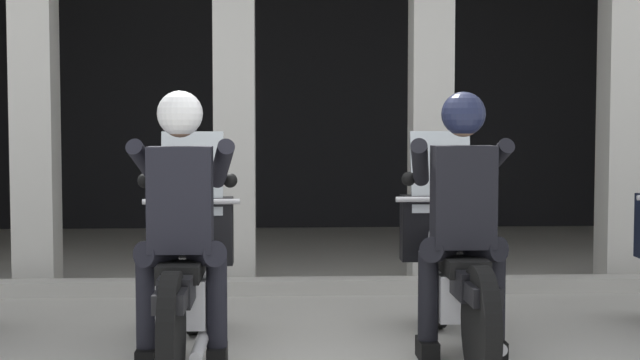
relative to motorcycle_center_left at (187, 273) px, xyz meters
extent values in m
plane|color=#A8A59E|center=(0.82, 2.67, -0.50)|extent=(80.00, 80.00, 0.00)
cube|color=black|center=(1.04, 6.91, 1.08)|extent=(9.50, 0.24, 3.16)
cube|color=beige|center=(-1.52, 2.49, 0.86)|extent=(0.35, 0.36, 2.72)
cube|color=beige|center=(0.18, 2.49, 0.86)|extent=(0.35, 0.36, 2.72)
cube|color=beige|center=(1.89, 2.49, 0.86)|extent=(0.35, 0.36, 2.72)
cube|color=beige|center=(3.59, 2.49, 0.86)|extent=(0.35, 0.36, 2.72)
cube|color=#B7B5AD|center=(1.04, 1.99, -0.44)|extent=(9.10, 0.24, 0.12)
cylinder|color=black|center=(0.00, 0.58, -0.18)|extent=(0.09, 0.64, 0.64)
cylinder|color=black|center=(0.00, -0.82, -0.18)|extent=(0.09, 0.64, 0.64)
cube|color=black|center=(0.00, 0.58, 0.03)|extent=(0.14, 0.44, 0.08)
cube|color=silver|center=(0.00, -0.17, -0.13)|extent=(0.28, 0.44, 0.28)
cube|color=black|center=(0.00, -0.12, 0.00)|extent=(0.18, 1.24, 0.16)
ellipsoid|color=#B2B2B7|center=(0.00, 0.10, 0.18)|extent=(0.26, 0.48, 0.22)
cube|color=black|center=(0.00, -0.30, 0.07)|extent=(0.24, 0.52, 0.10)
cube|color=black|center=(0.00, -0.76, 0.00)|extent=(0.16, 0.48, 0.10)
cylinder|color=silver|center=(0.00, 0.52, 0.06)|extent=(0.05, 0.24, 0.53)
cube|color=black|center=(0.00, 0.46, 0.20)|extent=(0.52, 0.16, 0.44)
sphere|color=silver|center=(0.00, 0.56, 0.22)|extent=(0.18, 0.18, 0.18)
cube|color=silver|center=(0.00, 0.44, 0.57)|extent=(0.40, 0.14, 0.54)
cylinder|color=silver|center=(0.00, 0.36, 0.40)|extent=(0.62, 0.04, 0.04)
cylinder|color=silver|center=(0.12, -0.52, -0.32)|extent=(0.07, 0.55, 0.07)
cube|color=black|center=(0.00, -0.32, 0.47)|extent=(0.36, 0.22, 0.60)
cube|color=#591414|center=(0.00, -0.20, 0.49)|extent=(0.05, 0.02, 0.32)
sphere|color=#936B51|center=(0.00, -0.30, 0.92)|extent=(0.21, 0.21, 0.21)
sphere|color=silver|center=(0.00, -0.30, 0.95)|extent=(0.26, 0.26, 0.26)
cylinder|color=black|center=(0.14, -0.30, 0.16)|extent=(0.26, 0.29, 0.17)
cylinder|color=black|center=(0.20, -0.30, -0.12)|extent=(0.12, 0.12, 0.53)
cube|color=black|center=(0.20, -0.29, -0.44)|extent=(0.11, 0.26, 0.12)
cylinder|color=black|center=(-0.14, -0.30, 0.16)|extent=(0.26, 0.29, 0.17)
cylinder|color=black|center=(-0.20, -0.30, -0.12)|extent=(0.12, 0.12, 0.53)
cube|color=black|center=(-0.20, -0.29, -0.44)|extent=(0.11, 0.26, 0.12)
cylinder|color=black|center=(0.22, -0.09, 0.66)|extent=(0.19, 0.48, 0.31)
sphere|color=black|center=(0.26, 0.12, 0.55)|extent=(0.09, 0.09, 0.09)
cylinder|color=black|center=(-0.22, -0.09, 0.66)|extent=(0.19, 0.48, 0.31)
sphere|color=black|center=(-0.26, 0.12, 0.55)|extent=(0.09, 0.09, 0.09)
cylinder|color=black|center=(1.63, 0.69, -0.18)|extent=(0.09, 0.64, 0.64)
cylinder|color=black|center=(1.63, -0.71, -0.18)|extent=(0.09, 0.64, 0.64)
cube|color=black|center=(1.63, 0.69, 0.03)|extent=(0.14, 0.44, 0.08)
cube|color=silver|center=(1.63, -0.06, -0.13)|extent=(0.28, 0.44, 0.28)
cube|color=black|center=(1.63, -0.01, 0.00)|extent=(0.18, 1.24, 0.16)
ellipsoid|color=#B2B2B7|center=(1.63, 0.21, 0.18)|extent=(0.26, 0.48, 0.22)
cube|color=black|center=(1.63, -0.19, 0.07)|extent=(0.24, 0.52, 0.10)
cube|color=black|center=(1.63, -0.65, 0.00)|extent=(0.16, 0.48, 0.10)
cylinder|color=silver|center=(1.63, 0.63, 0.06)|extent=(0.05, 0.24, 0.53)
cube|color=black|center=(1.63, 0.57, 0.20)|extent=(0.52, 0.16, 0.44)
sphere|color=silver|center=(1.63, 0.67, 0.22)|extent=(0.18, 0.18, 0.18)
cube|color=silver|center=(1.63, 0.55, 0.57)|extent=(0.40, 0.14, 0.54)
cylinder|color=silver|center=(1.63, 0.47, 0.40)|extent=(0.62, 0.04, 0.04)
cylinder|color=silver|center=(1.75, -0.41, -0.32)|extent=(0.07, 0.55, 0.07)
cube|color=black|center=(1.63, -0.21, 0.47)|extent=(0.36, 0.22, 0.60)
cube|color=#591414|center=(1.63, -0.09, 0.49)|extent=(0.05, 0.02, 0.32)
sphere|color=tan|center=(1.63, -0.19, 0.92)|extent=(0.21, 0.21, 0.21)
sphere|color=#191E38|center=(1.63, -0.19, 0.95)|extent=(0.26, 0.26, 0.26)
cylinder|color=black|center=(1.77, -0.19, 0.16)|extent=(0.26, 0.29, 0.17)
cylinder|color=black|center=(1.83, -0.19, -0.12)|extent=(0.12, 0.12, 0.53)
cube|color=black|center=(1.83, -0.18, -0.44)|extent=(0.11, 0.26, 0.12)
cylinder|color=black|center=(1.49, -0.19, 0.16)|extent=(0.26, 0.29, 0.17)
cylinder|color=black|center=(1.43, -0.19, -0.12)|extent=(0.12, 0.12, 0.53)
cube|color=black|center=(1.43, -0.18, -0.44)|extent=(0.11, 0.26, 0.12)
cylinder|color=black|center=(1.85, 0.02, 0.66)|extent=(0.19, 0.48, 0.31)
sphere|color=black|center=(1.89, 0.23, 0.55)|extent=(0.09, 0.09, 0.09)
cylinder|color=black|center=(1.41, 0.02, 0.66)|extent=(0.19, 0.48, 0.31)
sphere|color=black|center=(1.37, 0.23, 0.55)|extent=(0.09, 0.09, 0.09)
camera|label=1|loc=(0.54, -5.62, 0.91)|focal=52.58mm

